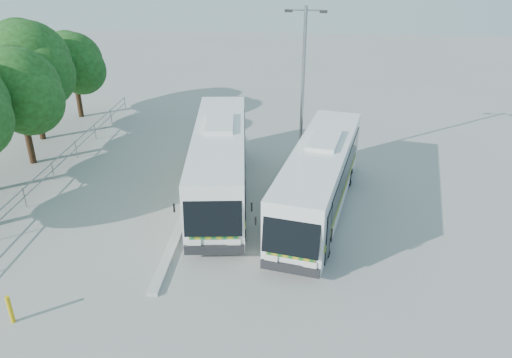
# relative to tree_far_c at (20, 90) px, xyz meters

# --- Properties ---
(ground) EXTENTS (100.00, 100.00, 0.00)m
(ground) POSITION_rel_tree_far_c_xyz_m (12.12, -5.10, -4.26)
(ground) COLOR #989893
(ground) RESTS_ON ground
(kerb_divider) EXTENTS (0.40, 16.00, 0.15)m
(kerb_divider) POSITION_rel_tree_far_c_xyz_m (9.82, -3.10, -4.18)
(kerb_divider) COLOR #B2B2AD
(kerb_divider) RESTS_ON ground
(railing) EXTENTS (0.06, 22.00, 1.00)m
(railing) POSITION_rel_tree_far_c_xyz_m (2.12, -1.10, -3.52)
(railing) COLOR gray
(railing) RESTS_ON ground
(tree_far_c) EXTENTS (4.97, 4.69, 6.49)m
(tree_far_c) POSITION_rel_tree_far_c_xyz_m (0.00, 0.00, 0.00)
(tree_far_c) COLOR #382314
(tree_far_c) RESTS_ON ground
(tree_far_d) EXTENTS (5.62, 5.30, 7.33)m
(tree_far_d) POSITION_rel_tree_far_c_xyz_m (-1.19, 3.70, 0.56)
(tree_far_d) COLOR #382314
(tree_far_d) RESTS_ON ground
(tree_far_e) EXTENTS (4.54, 4.28, 5.92)m
(tree_far_e) POSITION_rel_tree_far_c_xyz_m (-0.51, 8.20, -0.37)
(tree_far_e) COLOR #382314
(tree_far_e) RESTS_ON ground
(coach_main) EXTENTS (3.57, 12.00, 3.28)m
(coach_main) POSITION_rel_tree_far_c_xyz_m (11.12, -2.97, -2.46)
(coach_main) COLOR silver
(coach_main) RESTS_ON ground
(coach_adjacent) EXTENTS (4.62, 11.45, 3.12)m
(coach_adjacent) POSITION_rel_tree_far_c_xyz_m (15.88, -4.34, -2.55)
(coach_adjacent) COLOR silver
(coach_adjacent) RESTS_ON ground
(lamppost) EXTENTS (2.10, 0.43, 8.58)m
(lamppost) POSITION_rel_tree_far_c_xyz_m (15.07, 0.72, 0.48)
(lamppost) COLOR gray
(lamppost) RESTS_ON ground
(bollard) EXTENTS (0.16, 0.16, 1.05)m
(bollard) POSITION_rel_tree_far_c_xyz_m (5.56, -12.73, -3.73)
(bollard) COLOR gold
(bollard) RESTS_ON ground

